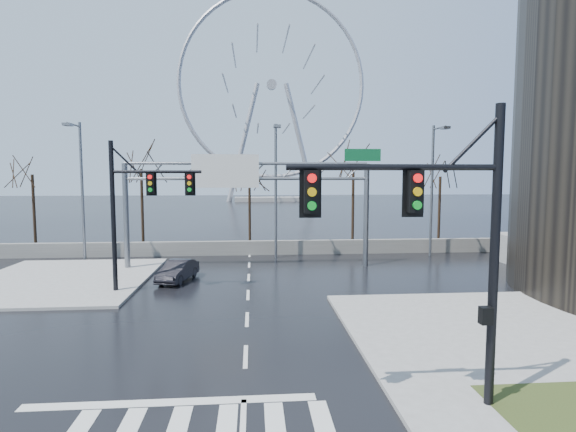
{
  "coord_description": "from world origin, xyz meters",
  "views": [
    {
      "loc": [
        0.28,
        -14.99,
        6.19
      ],
      "look_at": [
        2.2,
        9.32,
        4.0
      ],
      "focal_mm": 28.0,
      "sensor_mm": 36.0,
      "label": 1
    }
  ],
  "objects": [
    {
      "name": "signal_mast_far",
      "position": [
        -5.87,
        8.96,
        4.83
      ],
      "size": [
        4.72,
        0.41,
        8.0
      ],
      "color": "black",
      "rests_on": "ground"
    },
    {
      "name": "sidewalk_right_ext",
      "position": [
        10.0,
        2.0,
        0.07
      ],
      "size": [
        12.0,
        10.0,
        0.15
      ],
      "primitive_type": "cube",
      "color": "gray",
      "rests_on": "ground"
    },
    {
      "name": "tree_center",
      "position": [
        0.0,
        24.5,
        5.17
      ],
      "size": [
        3.25,
        3.25,
        6.5
      ],
      "color": "black",
      "rests_on": "ground"
    },
    {
      "name": "barrier_wall",
      "position": [
        0.0,
        20.0,
        0.55
      ],
      "size": [
        52.0,
        0.5,
        1.1
      ],
      "primitive_type": "cube",
      "color": "slate",
      "rests_on": "ground"
    },
    {
      "name": "tree_left",
      "position": [
        -9.0,
        23.5,
        5.98
      ],
      "size": [
        3.75,
        3.75,
        7.5
      ],
      "color": "black",
      "rests_on": "ground"
    },
    {
      "name": "streetlight_mid",
      "position": [
        2.0,
        18.16,
        5.89
      ],
      "size": [
        0.5,
        2.55,
        10.0
      ],
      "color": "slate",
      "rests_on": "ground"
    },
    {
      "name": "streetlight_right",
      "position": [
        14.0,
        18.16,
        5.89
      ],
      "size": [
        0.5,
        2.55,
        10.0
      ],
      "color": "slate",
      "rests_on": "ground"
    },
    {
      "name": "tree_far_right",
      "position": [
        17.0,
        24.0,
        5.41
      ],
      "size": [
        3.4,
        3.4,
        6.8
      ],
      "color": "black",
      "rests_on": "ground"
    },
    {
      "name": "tree_far_left",
      "position": [
        -18.0,
        24.0,
        5.57
      ],
      "size": [
        3.5,
        3.5,
        7.0
      ],
      "color": "black",
      "rests_on": "ground"
    },
    {
      "name": "streetlight_left",
      "position": [
        -12.0,
        18.16,
        5.89
      ],
      "size": [
        0.5,
        2.55,
        10.0
      ],
      "color": "slate",
      "rests_on": "ground"
    },
    {
      "name": "sign_gantry",
      "position": [
        -0.38,
        14.96,
        5.18
      ],
      "size": [
        16.36,
        0.4,
        7.6
      ],
      "color": "slate",
      "rests_on": "ground"
    },
    {
      "name": "signal_mast_near",
      "position": [
        5.14,
        -4.04,
        4.87
      ],
      "size": [
        5.52,
        0.41,
        8.0
      ],
      "color": "black",
      "rests_on": "ground"
    },
    {
      "name": "ground",
      "position": [
        0.0,
        0.0,
        0.0
      ],
      "size": [
        260.0,
        260.0,
        0.0
      ],
      "primitive_type": "plane",
      "color": "black",
      "rests_on": "ground"
    },
    {
      "name": "tree_right",
      "position": [
        9.0,
        23.5,
        6.22
      ],
      "size": [
        3.9,
        3.9,
        7.8
      ],
      "color": "black",
      "rests_on": "ground"
    },
    {
      "name": "sidewalk_far",
      "position": [
        -11.0,
        12.0,
        0.07
      ],
      "size": [
        10.0,
        12.0,
        0.15
      ],
      "primitive_type": "cube",
      "color": "gray",
      "rests_on": "ground"
    },
    {
      "name": "ferris_wheel",
      "position": [
        5.0,
        95.0,
        26.13
      ],
      "size": [
        45.0,
        6.0,
        50.91
      ],
      "color": "gray",
      "rests_on": "ground"
    },
    {
      "name": "car",
      "position": [
        -4.16,
        11.49,
        0.61
      ],
      "size": [
        2.16,
        3.91,
        1.22
      ],
      "primitive_type": "imported",
      "rotation": [
        0.0,
        0.0,
        -0.25
      ],
      "color": "black",
      "rests_on": "ground"
    }
  ]
}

